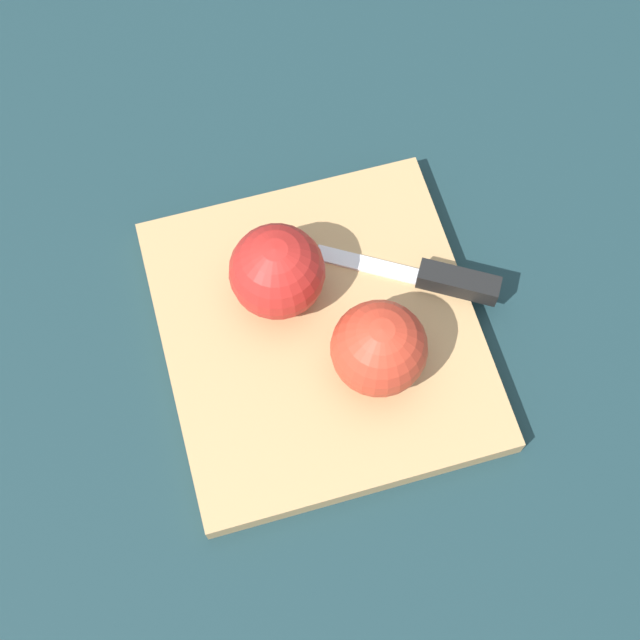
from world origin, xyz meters
TOP-DOWN VIEW (x-y plane):
  - ground_plane at (0.00, 0.00)m, footprint 4.00×4.00m
  - cutting_board at (0.00, 0.00)m, footprint 0.34×0.32m
  - apple_half_left at (-0.04, -0.05)m, footprint 0.08×0.08m
  - apple_half_right at (0.04, 0.03)m, footprint 0.09×0.09m
  - knife at (0.03, -0.12)m, footprint 0.09×0.17m

SIDE VIEW (x-z plane):
  - ground_plane at x=0.00m, z-range 0.00..0.00m
  - cutting_board at x=0.00m, z-range 0.00..0.02m
  - knife at x=0.03m, z-range 0.02..0.04m
  - apple_half_left at x=-0.04m, z-range 0.02..0.11m
  - apple_half_right at x=0.04m, z-range 0.02..0.11m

